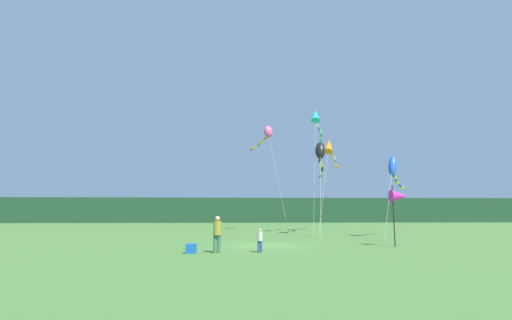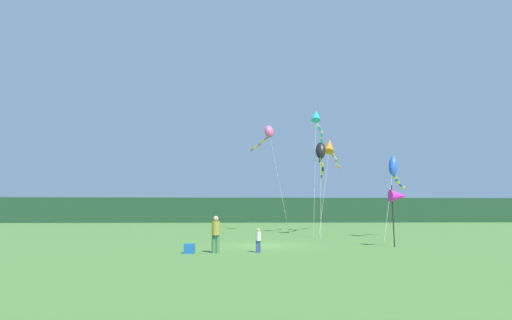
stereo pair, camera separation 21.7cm
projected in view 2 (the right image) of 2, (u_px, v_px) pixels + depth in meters
ground_plane at (261, 245)px, 20.90m from camera, size 120.00×120.00×0.00m
distant_treeline at (246, 210)px, 65.72m from camera, size 108.00×2.65×4.32m
person_adult at (216, 232)px, 17.24m from camera, size 0.37×0.37×1.69m
person_child at (258, 239)px, 17.39m from camera, size 0.24×0.24×1.11m
cooler_box at (189, 249)px, 16.99m from camera, size 0.48×0.37×0.43m
banner_flag_pole at (398, 197)px, 20.49m from camera, size 0.90×0.70×3.35m
kite_orange at (330, 148)px, 36.03m from camera, size 4.25×8.21×9.06m
kite_black at (321, 155)px, 31.50m from camera, size 2.57×10.54×7.79m
kite_cyan at (317, 119)px, 33.28m from camera, size 2.74×7.93×11.02m
kite_rainbow at (268, 134)px, 38.25m from camera, size 3.35×7.30×10.73m
kite_blue at (394, 169)px, 27.70m from camera, size 3.99×5.37×6.15m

